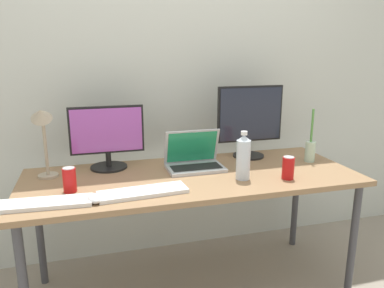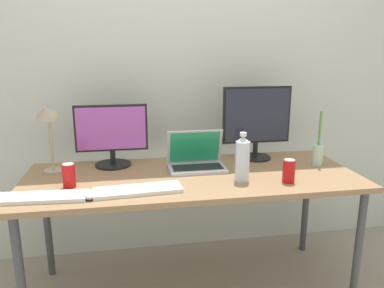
{
  "view_description": "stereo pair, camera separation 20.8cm",
  "coord_description": "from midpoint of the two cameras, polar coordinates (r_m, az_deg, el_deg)",
  "views": [
    {
      "loc": [
        -0.55,
        -1.94,
        1.43
      ],
      "look_at": [
        0.0,
        0.0,
        0.92
      ],
      "focal_mm": 35.0,
      "sensor_mm": 36.0,
      "label": 1
    },
    {
      "loc": [
        -0.35,
        -1.99,
        1.43
      ],
      "look_at": [
        0.0,
        0.0,
        0.92
      ],
      "focal_mm": 35.0,
      "sensor_mm": 36.0,
      "label": 2
    }
  ],
  "objects": [
    {
      "name": "soda_can_by_laptop",
      "position": [
        1.99,
        -21.06,
        -5.17
      ],
      "size": [
        0.07,
        0.07,
        0.13
      ],
      "color": "red",
      "rests_on": "work_desk"
    },
    {
      "name": "wall_back",
      "position": [
        2.6,
        -5.96,
        11.26
      ],
      "size": [
        7.0,
        0.08,
        2.6
      ],
      "primitive_type": "cube",
      "color": "silver",
      "rests_on": "ground"
    },
    {
      "name": "mouse_by_keyboard",
      "position": [
        1.84,
        -17.8,
        -7.95
      ],
      "size": [
        0.08,
        0.11,
        0.04
      ],
      "primitive_type": "ellipsoid",
      "rotation": [
        0.0,
        0.0,
        0.16
      ],
      "color": "silver",
      "rests_on": "work_desk"
    },
    {
      "name": "keyboard_aux",
      "position": [
        1.88,
        -10.64,
        -7.26
      ],
      "size": [
        0.45,
        0.17,
        0.02
      ],
      "primitive_type": "cube",
      "rotation": [
        0.0,
        0.0,
        0.08
      ],
      "color": "white",
      "rests_on": "work_desk"
    },
    {
      "name": "ground_plane",
      "position": [
        2.47,
        -2.58,
        -21.16
      ],
      "size": [
        16.0,
        16.0,
        0.0
      ],
      "primitive_type": "plane",
      "color": "gray"
    },
    {
      "name": "desk_lamp",
      "position": [
        2.17,
        -24.4,
        2.11
      ],
      "size": [
        0.11,
        0.18,
        0.42
      ],
      "color": "tan",
      "rests_on": "work_desk"
    },
    {
      "name": "monitor_center",
      "position": [
        2.44,
        6.43,
        3.75
      ],
      "size": [
        0.44,
        0.2,
        0.47
      ],
      "color": "black",
      "rests_on": "work_desk"
    },
    {
      "name": "work_desk",
      "position": [
        2.15,
        -2.78,
        -6.18
      ],
      "size": [
        1.88,
        0.75,
        0.74
      ],
      "color": "#424247",
      "rests_on": "ground"
    },
    {
      "name": "laptop_silver",
      "position": [
        2.23,
        -2.37,
        -2.43
      ],
      "size": [
        0.33,
        0.22,
        0.23
      ],
      "color": "#B7B7BC",
      "rests_on": "work_desk"
    },
    {
      "name": "bamboo_vase",
      "position": [
        2.44,
        15.28,
        -0.89
      ],
      "size": [
        0.06,
        0.06,
        0.34
      ],
      "color": "#B2D1B7",
      "rests_on": "work_desk"
    },
    {
      "name": "keyboard_main",
      "position": [
        1.89,
        -24.62,
        -8.29
      ],
      "size": [
        0.43,
        0.16,
        0.02
      ],
      "primitive_type": "cube",
      "rotation": [
        0.0,
        0.0,
        -0.06
      ],
      "color": "white",
      "rests_on": "work_desk"
    },
    {
      "name": "soda_can_near_keyboard",
      "position": [
        2.09,
        11.71,
        -3.63
      ],
      "size": [
        0.07,
        0.07,
        0.13
      ],
      "color": "red",
      "rests_on": "work_desk"
    },
    {
      "name": "water_bottle",
      "position": [
        2.03,
        4.94,
        -2.06
      ],
      "size": [
        0.08,
        0.08,
        0.27
      ],
      "color": "silver",
      "rests_on": "work_desk"
    },
    {
      "name": "monitor_left",
      "position": [
        2.27,
        -15.37,
        1.09
      ],
      "size": [
        0.43,
        0.22,
        0.37
      ],
      "color": "black",
      "rests_on": "work_desk"
    }
  ]
}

